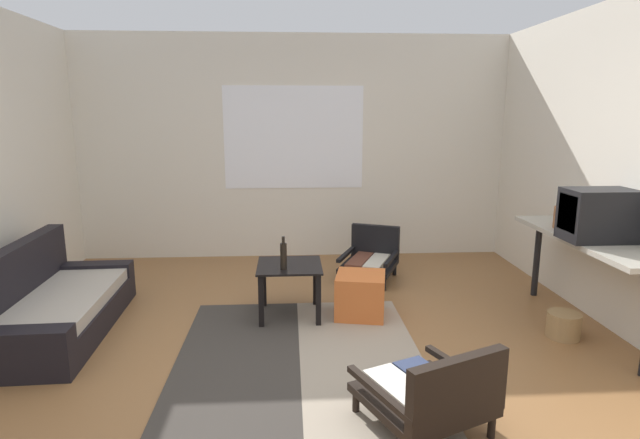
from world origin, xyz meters
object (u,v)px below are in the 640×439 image
(glass_bottle, at_px, (284,256))
(ottoman_orange, at_px, (360,295))
(couch, at_px, (51,307))
(console_shelf, at_px, (587,246))
(coffee_table, at_px, (290,276))
(crt_television, at_px, (600,215))
(armchair_striped_foreground, at_px, (431,393))
(wicker_basket, at_px, (564,325))
(armchair_by_window, at_px, (371,257))
(clay_vase, at_px, (569,217))

(glass_bottle, bearing_deg, ottoman_orange, 7.10)
(couch, xyz_separation_m, console_shelf, (4.38, -0.18, 0.50))
(coffee_table, height_order, ottoman_orange, coffee_table)
(crt_television, bearing_deg, armchair_striped_foreground, -143.68)
(console_shelf, distance_m, wicker_basket, 0.67)
(couch, height_order, coffee_table, couch)
(armchair_by_window, height_order, crt_television, crt_television)
(console_shelf, distance_m, crt_television, 0.31)
(armchair_by_window, distance_m, crt_television, 2.32)
(couch, bearing_deg, armchair_striped_foreground, -28.93)
(coffee_table, bearing_deg, console_shelf, -9.88)
(console_shelf, relative_size, glass_bottle, 5.99)
(armchair_by_window, relative_size, crt_television, 1.46)
(armchair_by_window, xyz_separation_m, armchair_striped_foreground, (-0.10, -2.77, 0.00))
(couch, bearing_deg, armchair_by_window, 23.83)
(armchair_by_window, xyz_separation_m, wicker_basket, (1.32, -1.60, -0.14))
(armchair_striped_foreground, height_order, wicker_basket, armchair_striped_foreground)
(crt_television, relative_size, clay_vase, 1.99)
(ottoman_orange, xyz_separation_m, console_shelf, (1.80, -0.37, 0.52))
(crt_television, bearing_deg, coffee_table, 167.24)
(couch, height_order, armchair_by_window, couch)
(armchair_by_window, distance_m, clay_vase, 2.02)
(couch, xyz_separation_m, armchair_striped_foreground, (2.74, -1.51, 0.02))
(armchair_by_window, relative_size, glass_bottle, 2.76)
(ottoman_orange, relative_size, console_shelf, 0.25)
(ottoman_orange, height_order, wicker_basket, ottoman_orange)
(couch, bearing_deg, crt_television, -4.04)
(armchair_by_window, xyz_separation_m, clay_vase, (1.54, -1.13, 0.66))
(armchair_by_window, bearing_deg, armchair_striped_foreground, -92.06)
(coffee_table, height_order, glass_bottle, glass_bottle)
(crt_television, bearing_deg, glass_bottle, 170.45)
(console_shelf, bearing_deg, crt_television, -91.43)
(couch, height_order, armchair_striped_foreground, couch)
(couch, relative_size, ottoman_orange, 4.15)
(armchair_by_window, distance_m, ottoman_orange, 1.09)
(armchair_striped_foreground, distance_m, wicker_basket, 1.84)
(console_shelf, bearing_deg, wicker_basket, -144.05)
(armchair_striped_foreground, height_order, console_shelf, console_shelf)
(clay_vase, bearing_deg, coffee_table, 177.15)
(armchair_by_window, height_order, armchair_striped_foreground, armchair_by_window)
(couch, bearing_deg, glass_bottle, 3.23)
(crt_television, bearing_deg, wicker_basket, -170.45)
(couch, distance_m, wicker_basket, 4.17)
(ottoman_orange, height_order, console_shelf, console_shelf)
(armchair_striped_foreground, xyz_separation_m, console_shelf, (1.64, 1.33, 0.48))
(ottoman_orange, distance_m, glass_bottle, 0.79)
(armchair_by_window, relative_size, console_shelf, 0.46)
(couch, distance_m, armchair_striped_foreground, 3.13)
(armchair_by_window, xyz_separation_m, console_shelf, (1.54, -1.44, 0.48))
(armchair_striped_foreground, bearing_deg, armchair_by_window, 87.94)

